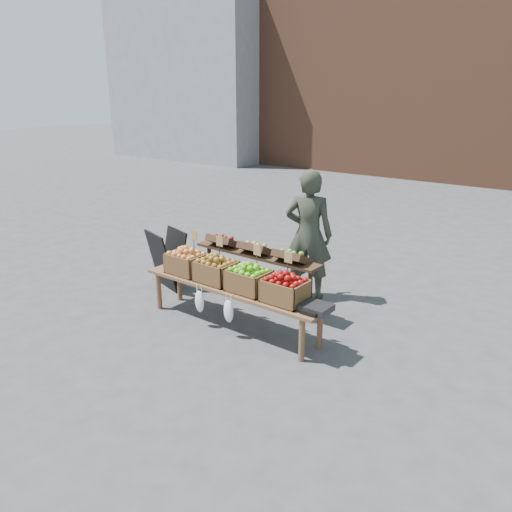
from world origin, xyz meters
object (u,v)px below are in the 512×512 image
Objects in this scene: crate_red_apples at (249,281)px; weighing_scale at (316,308)px; crate_golden_apples at (186,263)px; chalkboard_sign at (167,259)px; display_bench at (233,306)px; crate_russet_pears at (216,272)px; crate_green_apples at (285,291)px; vendor at (308,235)px; back_table at (256,272)px.

crate_red_apples reaches higher than weighing_scale.
crate_golden_apples is 1.10m from crate_red_apples.
display_bench is at bearing 2.16° from chalkboard_sign.
weighing_scale is at bearing 0.00° from crate_russet_pears.
crate_golden_apples is (0.88, -0.44, 0.24)m from chalkboard_sign.
display_bench is at bearing 180.00° from crate_green_apples.
crate_red_apples is (0.55, 0.00, 0.00)m from crate_russet_pears.
vendor is 1.85m from weighing_scale.
back_table reaches higher than crate_golden_apples.
back_table is 4.20× the size of crate_golden_apples.
crate_red_apples is at bearing 180.00° from weighing_scale.
crate_golden_apples and crate_russet_pears have the same top height.
crate_golden_apples is 1.00× the size of crate_green_apples.
chalkboard_sign is 1.01m from crate_golden_apples.
crate_golden_apples is at bearing 180.00° from crate_russet_pears.
crate_russet_pears reaches higher than weighing_scale.
display_bench is at bearing 180.00° from weighing_scale.
crate_red_apples reaches higher than display_bench.
back_table reaches higher than weighing_scale.
vendor is 5.67× the size of weighing_scale.
crate_red_apples is (0.28, 0.00, 0.42)m from display_bench.
vendor is at bearing 71.97° from crate_russet_pears.
display_bench is 0.93m from crate_golden_apples.
display_bench is 7.94× the size of weighing_scale.
back_table is 0.78m from display_bench.
crate_russet_pears is (1.43, -0.44, 0.24)m from chalkboard_sign.
back_table is (-0.38, -0.77, -0.44)m from vendor.
vendor is 1.59m from crate_russet_pears.
vendor is at bearing 63.72° from back_table.
back_table reaches higher than crate_red_apples.
weighing_scale is (0.43, 0.00, -0.10)m from crate_green_apples.
chalkboard_sign is at bearing 7.62° from vendor.
display_bench is at bearing 180.00° from crate_red_apples.
weighing_scale is (1.04, -1.49, -0.35)m from vendor.
crate_green_apples is (0.62, -1.49, -0.25)m from vendor.
back_table is 4.20× the size of crate_red_apples.
back_table is at bearing 42.56° from vendor.
weighing_scale is at bearing 0.00° from crate_golden_apples.
crate_russet_pears is 0.55m from crate_red_apples.
vendor is 0.71× the size of display_bench.
vendor is 3.86× the size of crate_golden_apples.
crate_green_apples is at bearing 91.33° from vendor.
vendor reaches higher than chalkboard_sign.
display_bench is 5.40× the size of crate_russet_pears.
crate_russet_pears is at bearing 180.00° from display_bench.
vendor reaches higher than crate_russet_pears.
chalkboard_sign reaches higher than crate_russet_pears.
crate_golden_apples is (-0.82, 0.00, 0.42)m from display_bench.
chalkboard_sign is 2.76× the size of weighing_scale.
vendor reaches higher than crate_golden_apples.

